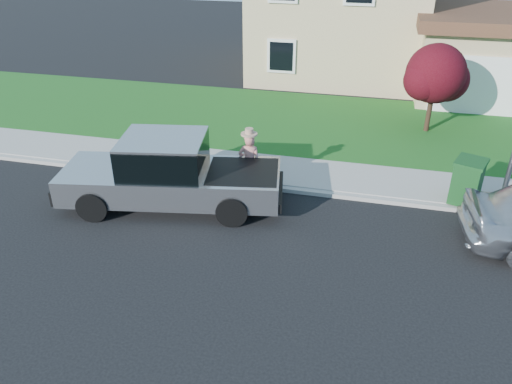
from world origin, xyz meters
TOP-DOWN VIEW (x-y plane):
  - ground at (0.00, 0.00)m, footprint 80.00×80.00m
  - curb at (1.00, 2.90)m, footprint 40.00×0.20m
  - sidewalk at (1.00, 4.00)m, footprint 40.00×2.00m
  - lawn at (1.00, 8.50)m, footprint 40.00×7.00m
  - house at (1.31, 16.38)m, footprint 14.00×11.30m
  - pickup_truck at (-3.08, 1.41)m, footprint 6.29×3.03m
  - woman at (-1.20, 2.74)m, footprint 0.68×0.49m
  - ornamental_tree at (4.10, 8.61)m, footprint 2.31×2.09m
  - trash_bin at (4.75, 3.22)m, footprint 1.01×1.08m

SIDE VIEW (x-z plane):
  - ground at x=0.00m, z-range 0.00..0.00m
  - lawn at x=1.00m, z-range 0.00..0.10m
  - curb at x=1.00m, z-range 0.00..0.12m
  - sidewalk at x=1.00m, z-range 0.00..0.15m
  - trash_bin at x=4.75m, z-range 0.16..1.39m
  - woman at x=-1.20m, z-range -0.05..1.87m
  - pickup_truck at x=-3.08m, z-range -0.07..1.92m
  - ornamental_tree at x=4.10m, z-range 0.54..3.72m
  - house at x=1.31m, z-range -0.26..6.59m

